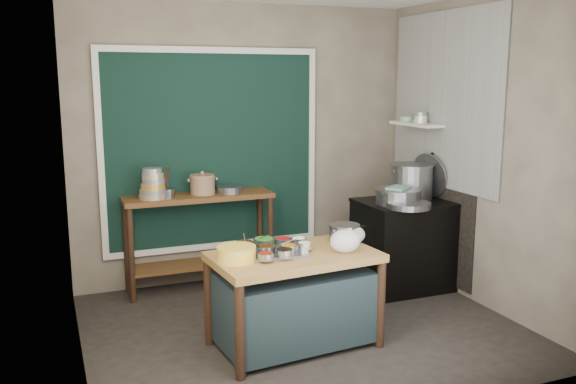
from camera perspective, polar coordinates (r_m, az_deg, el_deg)
name	(u,v)px	position (r m, az deg, el deg)	size (l,w,h in m)	color
floor	(302,328)	(5.26, 1.32, -12.63)	(3.50, 3.00, 0.02)	#2A2520
back_wall	(245,144)	(6.28, -4.09, 4.53)	(3.50, 0.02, 2.80)	#776E5B
left_wall	(70,176)	(4.48, -19.74, 1.46)	(0.02, 3.00, 2.80)	#776E5B
right_wall	(481,153)	(5.80, 17.62, 3.54)	(0.02, 3.00, 2.80)	#776E5B
curtain_panel	(213,151)	(6.15, -7.08, 3.87)	(2.10, 0.02, 1.90)	black
curtain_frame	(213,151)	(6.14, -7.05, 3.86)	(2.22, 0.03, 2.02)	beige
tile_panel	(444,100)	(6.18, 14.41, 8.31)	(0.02, 1.70, 1.70)	#B2B2AA
soot_patch	(433,213)	(6.41, 13.45, -1.96)	(0.01, 1.30, 1.30)	black
wall_shelf	(417,124)	(6.38, 11.95, 6.23)	(0.22, 0.70, 0.03)	beige
prep_table	(294,300)	(4.78, 0.58, -10.06)	(1.25, 0.72, 0.75)	olive
back_counter	(200,242)	(6.09, -8.25, -4.63)	(1.45, 0.40, 0.95)	#583619
stove_block	(405,246)	(6.18, 10.91, -4.96)	(0.90, 0.68, 0.85)	black
stove_top	(407,202)	(6.08, 11.05, -0.96)	(0.92, 0.69, 0.03)	black
condiment_tray	(274,253)	(4.64, -1.30, -5.69)	(0.49, 0.35, 0.02)	gray
condiment_bowls	(271,247)	(4.65, -1.60, -5.17)	(0.59, 0.47, 0.07)	gray
yellow_basin	(236,254)	(4.48, -4.85, -5.76)	(0.29, 0.29, 0.11)	gold
saucepan	(344,233)	(4.99, 5.29, -3.84)	(0.26, 0.26, 0.14)	gray
plastic_bag_a	(345,241)	(4.69, 5.36, -4.59)	(0.24, 0.20, 0.18)	white
plastic_bag_b	(354,235)	(4.94, 6.16, -4.01)	(0.19, 0.16, 0.14)	white
bowl_stack	(153,185)	(5.83, -12.53, 0.62)	(0.26, 0.26, 0.29)	tan
utensil_cup	(167,193)	(5.86, -11.24, -0.11)	(0.15, 0.15, 0.09)	gray
ceramic_crock	(202,185)	(5.98, -8.01, 0.62)	(0.26, 0.26, 0.17)	olive
wide_bowl	(230,189)	(6.03, -5.48, 0.24)	(0.26, 0.26, 0.07)	gray
stock_pot	(412,181)	(6.17, 11.49, 0.99)	(0.44, 0.44, 0.35)	gray
pot_lid	(430,175)	(6.28, 13.10, 1.54)	(0.46, 0.46, 0.02)	gray
steamer	(398,196)	(5.89, 10.28, -0.40)	(0.46, 0.46, 0.15)	gray
green_cloth	(399,188)	(5.88, 10.30, 0.39)	(0.23, 0.18, 0.02)	#64A28F
shallow_pan	(408,205)	(5.75, 11.21, -1.20)	(0.41, 0.41, 0.05)	gray
shelf_bowl_stack	(421,118)	(6.31, 12.33, 6.78)	(0.14, 0.14, 0.11)	silver
shelf_bowl_green	(407,119)	(6.53, 11.08, 6.73)	(0.16, 0.16, 0.06)	gray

